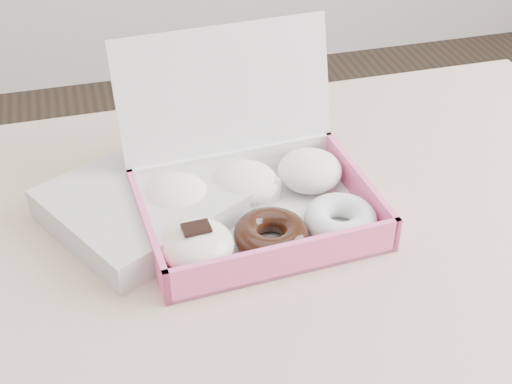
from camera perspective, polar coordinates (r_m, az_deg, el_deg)
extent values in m
cube|color=tan|center=(0.91, -0.13, -5.58)|extent=(1.20, 0.80, 0.04)
cylinder|color=tan|center=(1.58, 16.06, -3.85)|extent=(0.05, 0.05, 0.71)
cube|color=silver|center=(0.93, 0.12, -2.44)|extent=(0.31, 0.24, 0.01)
cube|color=#F95C97|center=(0.84, 2.45, -5.48)|extent=(0.30, 0.03, 0.05)
cube|color=silver|center=(1.00, -1.84, 2.09)|extent=(0.30, 0.03, 0.05)
cube|color=#F95C97|center=(0.89, -8.69, -3.19)|extent=(0.02, 0.22, 0.05)
cube|color=#F95C97|center=(0.97, 8.24, 0.33)|extent=(0.02, 0.22, 0.05)
cube|color=silver|center=(0.97, -2.32, 6.87)|extent=(0.30, 0.08, 0.21)
ellipsoid|color=white|center=(0.94, -6.36, -0.39)|extent=(0.09, 0.09, 0.05)
ellipsoid|color=white|center=(0.96, -0.89, 0.69)|extent=(0.09, 0.09, 0.05)
ellipsoid|color=white|center=(0.98, 4.33, 1.72)|extent=(0.09, 0.09, 0.05)
ellipsoid|color=beige|center=(0.86, -4.72, -4.27)|extent=(0.09, 0.09, 0.05)
cube|color=black|center=(0.84, -4.81, -2.87)|extent=(0.04, 0.03, 0.00)
torus|color=black|center=(0.88, 1.21, -3.43)|extent=(0.10, 0.10, 0.03)
torus|color=white|center=(0.91, 6.76, -2.19)|extent=(0.10, 0.10, 0.03)
cube|color=silver|center=(0.96, -8.02, -0.45)|extent=(0.33, 0.31, 0.04)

